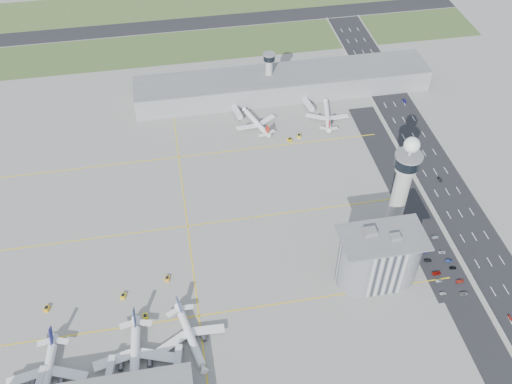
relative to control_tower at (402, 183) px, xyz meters
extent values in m
plane|color=gray|center=(-72.00, -8.00, -35.04)|extent=(1000.00, 1000.00, 0.00)
cube|color=#425428|center=(-92.00, 217.00, -35.00)|extent=(480.00, 50.00, 0.08)
cube|color=#475D2C|center=(-92.00, 292.00, -35.00)|extent=(480.00, 60.00, 0.08)
cube|color=black|center=(-92.00, 254.00, -34.98)|extent=(480.00, 22.00, 0.10)
cube|color=black|center=(43.00, -8.00, -34.99)|extent=(28.00, 500.00, 0.10)
cube|color=#9E9E99|center=(29.00, -8.00, -34.44)|extent=(0.60, 500.00, 1.20)
cube|color=#9E9E99|center=(57.00, -8.00, -34.44)|extent=(0.60, 500.00, 1.20)
cube|color=black|center=(18.00, -18.00, -35.00)|extent=(18.00, 260.00, 0.08)
cube|color=black|center=(16.00, -30.00, -34.99)|extent=(20.00, 44.00, 0.10)
cube|color=yellow|center=(-112.00, -38.00, -35.04)|extent=(260.00, 0.60, 0.01)
cube|color=yellow|center=(-112.00, 22.00, -35.04)|extent=(260.00, 0.60, 0.01)
cube|color=yellow|center=(-112.00, 82.00, -35.04)|extent=(260.00, 0.60, 0.01)
cube|color=yellow|center=(-112.00, 22.00, -35.04)|extent=(0.60, 260.00, 0.01)
cylinder|color=#ADAAA5|center=(0.00, 0.00, -11.04)|extent=(8.40, 8.40, 48.00)
cylinder|color=#ADAAA5|center=(0.00, 0.00, 10.96)|extent=(11.00, 11.00, 4.00)
cylinder|color=black|center=(0.00, 0.00, 14.96)|extent=(13.00, 13.00, 6.00)
cylinder|color=slate|center=(0.00, 0.00, 18.46)|extent=(14.00, 14.00, 1.00)
cylinder|color=#ADAAA5|center=(0.00, 0.00, 20.96)|extent=(1.60, 1.60, 5.00)
sphere|color=white|center=(0.00, 0.00, 25.46)|extent=(8.00, 8.00, 8.00)
cylinder|color=#ADAAA5|center=(-42.00, 142.00, -21.04)|extent=(5.00, 5.00, 28.00)
cylinder|color=black|center=(-42.00, 142.00, -6.04)|extent=(8.00, 8.00, 4.00)
cylinder|color=slate|center=(-42.00, 142.00, -3.54)|extent=(8.60, 8.60, 0.80)
cube|color=#B2B2B7|center=(-20.00, -30.00, -20.04)|extent=(18.00, 24.00, 30.00)
cylinder|color=#B2B2B7|center=(-29.00, -30.00, -20.04)|extent=(24.00, 24.00, 30.00)
cylinder|color=#B2B2B7|center=(-11.00, -30.00, -20.04)|extent=(24.00, 24.00, 30.00)
cube|color=slate|center=(-20.00, -30.00, -4.64)|extent=(42.00, 24.00, 0.80)
cube|color=slate|center=(-26.00, -27.00, -3.04)|extent=(6.00, 5.00, 3.00)
cube|color=slate|center=(-15.00, -32.00, -3.34)|extent=(5.00, 4.00, 2.40)
cube|color=gray|center=(-32.00, 140.00, -27.54)|extent=(210.00, 32.00, 15.00)
cube|color=slate|center=(-32.00, 140.00, -19.64)|extent=(210.00, 32.00, 0.80)
imported|color=silver|center=(10.24, -46.83, -34.45)|extent=(3.48, 1.44, 1.18)
imported|color=gray|center=(11.39, -39.27, -34.49)|extent=(3.38, 1.34, 1.10)
imported|color=maroon|center=(12.18, -34.41, -34.39)|extent=(4.79, 2.40, 1.30)
imported|color=black|center=(11.01, -25.53, -34.45)|extent=(4.23, 2.14, 1.18)
imported|color=navy|center=(11.54, -19.87, -34.49)|extent=(3.27, 1.40, 1.10)
imported|color=silver|center=(9.88, -14.86, -34.47)|extent=(3.63, 1.73, 1.15)
imported|color=slate|center=(20.66, -48.94, -34.41)|extent=(4.55, 2.14, 1.26)
imported|color=#AE2B1D|center=(21.96, -41.40, -34.39)|extent=(4.66, 2.39, 1.29)
imported|color=black|center=(21.97, -32.64, -34.43)|extent=(3.71, 1.87, 1.21)
imported|color=navy|center=(21.84, -27.90, -34.41)|extent=(3.92, 1.55, 1.27)
imported|color=#BDBDC0|center=(20.71, -21.61, -34.47)|extent=(4.17, 2.07, 1.14)
imported|color=#9CA8AF|center=(21.34, -10.86, -34.42)|extent=(4.45, 2.25, 1.24)
imported|color=maroon|center=(36.53, -66.13, -34.50)|extent=(1.41, 3.24, 1.09)
imported|color=black|center=(42.56, 32.33, -34.40)|extent=(1.98, 4.04, 1.28)
imported|color=navy|center=(50.90, 113.93, -34.39)|extent=(2.33, 4.73, 1.29)
imported|color=gray|center=(36.36, 172.21, -34.45)|extent=(1.64, 3.54, 1.18)
camera|label=1|loc=(-112.28, -196.44, 202.20)|focal=40.00mm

